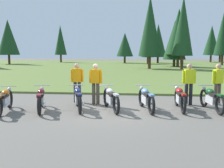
% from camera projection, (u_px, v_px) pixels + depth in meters
% --- Properties ---
extents(ground_plane, '(140.00, 140.00, 0.00)m').
position_uv_depth(ground_plane, '(110.00, 110.00, 9.74)').
color(ground_plane, '#605B54').
extents(grass_moorland, '(80.00, 44.00, 0.10)m').
position_uv_depth(grass_moorland, '(130.00, 67.00, 34.78)').
color(grass_moorland, '#5B7033').
rests_on(grass_moorland, ground).
extents(forest_treeline, '(39.39, 26.46, 8.52)m').
position_uv_depth(forest_treeline, '(149.00, 37.00, 38.13)').
color(forest_treeline, '#47331E').
rests_on(forest_treeline, ground).
extents(motorcycle_orange, '(0.75, 2.07, 0.88)m').
position_uv_depth(motorcycle_orange, '(5.00, 100.00, 9.35)').
color(motorcycle_orange, black).
rests_on(motorcycle_orange, ground).
extents(motorcycle_maroon, '(0.81, 2.04, 0.88)m').
position_uv_depth(motorcycle_maroon, '(41.00, 99.00, 9.56)').
color(motorcycle_maroon, black).
rests_on(motorcycle_maroon, ground).
extents(motorcycle_navy, '(0.84, 2.04, 0.88)m').
position_uv_depth(motorcycle_navy, '(78.00, 98.00, 9.74)').
color(motorcycle_navy, black).
rests_on(motorcycle_navy, ground).
extents(motorcycle_silver, '(0.93, 2.00, 0.88)m').
position_uv_depth(motorcycle_silver, '(111.00, 98.00, 9.68)').
color(motorcycle_silver, black).
rests_on(motorcycle_silver, ground).
extents(motorcycle_sky_blue, '(0.74, 2.07, 0.88)m').
position_uv_depth(motorcycle_sky_blue, '(146.00, 99.00, 9.65)').
color(motorcycle_sky_blue, black).
rests_on(motorcycle_sky_blue, ground).
extents(motorcycle_red, '(0.62, 2.10, 0.88)m').
position_uv_depth(motorcycle_red, '(180.00, 98.00, 9.77)').
color(motorcycle_red, black).
rests_on(motorcycle_red, ground).
extents(motorcycle_british_green, '(0.65, 2.09, 0.88)m').
position_uv_depth(motorcycle_british_green, '(211.00, 99.00, 9.61)').
color(motorcycle_british_green, black).
rests_on(motorcycle_british_green, ground).
extents(rider_near_row_end, '(0.55, 0.26, 1.67)m').
position_uv_depth(rider_near_row_end, '(189.00, 82.00, 10.57)').
color(rider_near_row_end, black).
rests_on(rider_near_row_end, ground).
extents(rider_checking_bike, '(0.55, 0.22, 1.67)m').
position_uv_depth(rider_checking_bike, '(77.00, 80.00, 11.10)').
color(rider_checking_bike, '#2D2D38').
rests_on(rider_checking_bike, ground).
extents(rider_with_back_turned, '(0.50, 0.36, 1.67)m').
position_uv_depth(rider_with_back_turned, '(218.00, 82.00, 10.61)').
color(rider_with_back_turned, '#4C4233').
rests_on(rider_with_back_turned, ground).
extents(rider_in_hivis_vest, '(0.54, 0.27, 1.67)m').
position_uv_depth(rider_in_hivis_vest, '(96.00, 81.00, 10.67)').
color(rider_in_hivis_vest, '#4C4233').
rests_on(rider_in_hivis_vest, ground).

